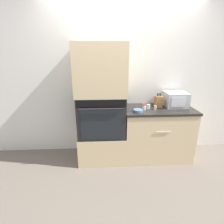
# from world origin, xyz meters

# --- Properties ---
(ground_plane) EXTENTS (12.00, 12.00, 0.00)m
(ground_plane) POSITION_xyz_m (0.00, 0.00, 0.00)
(ground_plane) COLOR #6B6056
(wall_back) EXTENTS (8.00, 0.05, 2.50)m
(wall_back) POSITION_xyz_m (0.00, 0.63, 1.25)
(wall_back) COLOR silver
(wall_back) RESTS_ON ground_plane
(oven_cabinet_base) EXTENTS (0.75, 0.60, 0.46)m
(oven_cabinet_base) POSITION_xyz_m (-0.37, 0.30, 0.23)
(oven_cabinet_base) COLOR beige
(oven_cabinet_base) RESTS_ON ground_plane
(wall_oven) EXTENTS (0.72, 0.64, 0.64)m
(wall_oven) POSITION_xyz_m (-0.37, 0.30, 0.78)
(wall_oven) COLOR black
(wall_oven) RESTS_ON oven_cabinet_base
(oven_cabinet_upper) EXTENTS (0.75, 0.60, 0.75)m
(oven_cabinet_upper) POSITION_xyz_m (-0.37, 0.30, 1.48)
(oven_cabinet_upper) COLOR beige
(oven_cabinet_upper) RESTS_ON wall_oven
(counter_unit) EXTENTS (1.11, 0.63, 0.87)m
(counter_unit) POSITION_xyz_m (0.55, 0.30, 0.44)
(counter_unit) COLOR beige
(counter_unit) RESTS_ON ground_plane
(microwave) EXTENTS (0.35, 0.37, 0.23)m
(microwave) POSITION_xyz_m (0.84, 0.40, 0.99)
(microwave) COLOR #B2B5BA
(microwave) RESTS_ON counter_unit
(knife_block) EXTENTS (0.10, 0.13, 0.23)m
(knife_block) POSITION_xyz_m (0.55, 0.35, 0.96)
(knife_block) COLOR olive
(knife_block) RESTS_ON counter_unit
(bowl) EXTENTS (0.14, 0.14, 0.04)m
(bowl) POSITION_xyz_m (0.18, 0.14, 0.89)
(bowl) COLOR #517599
(bowl) RESTS_ON counter_unit
(condiment_jar_near) EXTENTS (0.06, 0.06, 0.08)m
(condiment_jar_near) POSITION_xyz_m (0.36, 0.26, 0.91)
(condiment_jar_near) COLOR silver
(condiment_jar_near) RESTS_ON counter_unit
(condiment_jar_mid) EXTENTS (0.04, 0.04, 0.07)m
(condiment_jar_mid) POSITION_xyz_m (0.46, 0.22, 0.91)
(condiment_jar_mid) COLOR silver
(condiment_jar_mid) RESTS_ON counter_unit
(condiment_jar_far) EXTENTS (0.05, 0.05, 0.09)m
(condiment_jar_far) POSITION_xyz_m (0.29, 0.23, 0.92)
(condiment_jar_far) COLOR silver
(condiment_jar_far) RESTS_ON counter_unit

